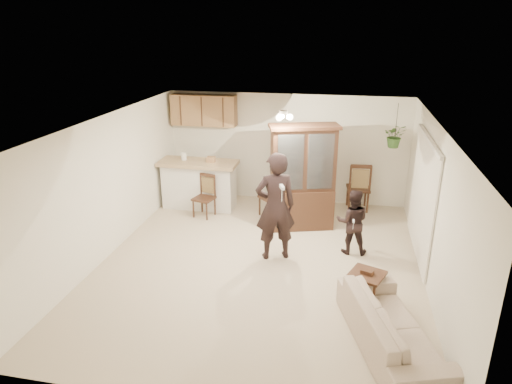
% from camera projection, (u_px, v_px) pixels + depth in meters
% --- Properties ---
extents(floor, '(6.50, 6.50, 0.00)m').
position_uv_depth(floor, '(259.00, 264.00, 7.99)').
color(floor, '#C4B194').
rests_on(floor, ground).
extents(ceiling, '(5.50, 6.50, 0.02)m').
position_uv_depth(ceiling, '(260.00, 123.00, 7.13)').
color(ceiling, white).
rests_on(ceiling, wall_back).
extents(wall_back, '(5.50, 0.02, 2.50)m').
position_uv_depth(wall_back, '(286.00, 148.00, 10.55)').
color(wall_back, silver).
rests_on(wall_back, ground).
extents(wall_front, '(5.50, 0.02, 2.50)m').
position_uv_depth(wall_front, '(198.00, 311.00, 4.57)').
color(wall_front, silver).
rests_on(wall_front, ground).
extents(wall_left, '(0.02, 6.50, 2.50)m').
position_uv_depth(wall_left, '(107.00, 187.00, 8.07)').
color(wall_left, silver).
rests_on(wall_left, ground).
extents(wall_right, '(0.02, 6.50, 2.50)m').
position_uv_depth(wall_right, '(434.00, 210.00, 7.05)').
color(wall_right, silver).
rests_on(wall_right, ground).
extents(breakfast_bar, '(1.60, 0.55, 1.00)m').
position_uv_depth(breakfast_bar, '(199.00, 186.00, 10.32)').
color(breakfast_bar, silver).
rests_on(breakfast_bar, floor).
extents(bar_top, '(1.75, 0.70, 0.08)m').
position_uv_depth(bar_top, '(198.00, 163.00, 10.13)').
color(bar_top, tan).
rests_on(bar_top, breakfast_bar).
extents(upper_cabinets, '(1.50, 0.34, 0.70)m').
position_uv_depth(upper_cabinets, '(204.00, 110.00, 10.44)').
color(upper_cabinets, brown).
rests_on(upper_cabinets, wall_back).
extents(vertical_blinds, '(0.06, 2.30, 2.10)m').
position_uv_depth(vertical_blinds, '(422.00, 199.00, 7.94)').
color(vertical_blinds, silver).
rests_on(vertical_blinds, wall_right).
extents(ceiling_fixture, '(0.36, 0.36, 0.20)m').
position_uv_depth(ceiling_fixture, '(283.00, 116.00, 8.23)').
color(ceiling_fixture, beige).
rests_on(ceiling_fixture, ceiling).
extents(hanging_plant, '(0.43, 0.37, 0.48)m').
position_uv_depth(hanging_plant, '(395.00, 136.00, 9.13)').
color(hanging_plant, '#2B4F1F').
rests_on(hanging_plant, ceiling).
extents(plant_cord, '(0.01, 0.01, 0.65)m').
position_uv_depth(plant_cord, '(397.00, 120.00, 9.02)').
color(plant_cord, black).
rests_on(plant_cord, ceiling).
extents(sofa, '(1.28, 2.01, 0.73)m').
position_uv_depth(sofa, '(392.00, 323.00, 5.82)').
color(sofa, beige).
rests_on(sofa, floor).
extents(adult, '(0.77, 0.64, 1.80)m').
position_uv_depth(adult, '(275.00, 211.00, 7.94)').
color(adult, black).
rests_on(adult, floor).
extents(child, '(0.68, 0.54, 1.35)m').
position_uv_depth(child, '(353.00, 218.00, 8.19)').
color(child, black).
rests_on(child, floor).
extents(china_hutch, '(1.45, 0.90, 2.14)m').
position_uv_depth(china_hutch, '(302.00, 178.00, 9.11)').
color(china_hutch, '#311C12').
rests_on(china_hutch, floor).
extents(side_table, '(0.62, 0.62, 0.58)m').
position_uv_depth(side_table, '(366.00, 288.00, 6.77)').
color(side_table, '#311C12').
rests_on(side_table, floor).
extents(chair_bar, '(0.50, 0.50, 0.92)m').
position_uv_depth(chair_bar, '(204.00, 205.00, 9.91)').
color(chair_bar, '#311C12').
rests_on(chair_bar, floor).
extents(chair_hutch_left, '(0.62, 0.62, 0.99)m').
position_uv_depth(chair_hutch_left, '(271.00, 204.00, 9.90)').
color(chair_hutch_left, '#311C12').
rests_on(chair_hutch_left, floor).
extents(chair_hutch_right, '(0.54, 0.54, 1.12)m').
position_uv_depth(chair_hutch_right, '(358.00, 196.00, 10.27)').
color(chair_hutch_right, '#311C12').
rests_on(chair_hutch_right, floor).
extents(controller_adult, '(0.11, 0.18, 0.05)m').
position_uv_depth(controller_adult, '(282.00, 187.00, 7.32)').
color(controller_adult, white).
rests_on(controller_adult, adult).
extents(controller_child, '(0.04, 0.11, 0.03)m').
position_uv_depth(controller_child, '(354.00, 221.00, 7.90)').
color(controller_child, white).
rests_on(controller_child, child).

